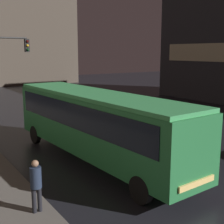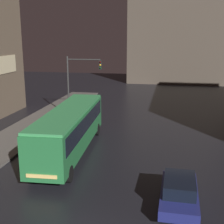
{
  "view_description": "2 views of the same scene",
  "coord_description": "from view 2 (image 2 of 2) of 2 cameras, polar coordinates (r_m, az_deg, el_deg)",
  "views": [
    {
      "loc": [
        -10.56,
        -2.01,
        5.12
      ],
      "look_at": [
        -0.54,
        13.15,
        1.59
      ],
      "focal_mm": 50.0,
      "sensor_mm": 36.0,
      "label": 1
    },
    {
      "loc": [
        3.48,
        -10.05,
        8.21
      ],
      "look_at": [
        -0.9,
        13.03,
        2.51
      ],
      "focal_mm": 50.0,
      "sensor_mm": 36.0,
      "label": 2
    }
  ],
  "objects": [
    {
      "name": "car_taxi",
      "position": [
        16.3,
        12.19,
        -14.01
      ],
      "size": [
        1.92,
        4.38,
        1.43
      ],
      "rotation": [
        0.0,
        0.0,
        3.12
      ],
      "color": "navy",
      "rests_on": "ground"
    },
    {
      "name": "bus_near",
      "position": [
        22.29,
        -7.68,
        -2.64
      ],
      "size": [
        3.08,
        11.92,
        3.27
      ],
      "rotation": [
        0.0,
        0.0,
        3.19
      ],
      "color": "#236B38",
      "rests_on": "ground"
    },
    {
      "name": "traffic_light_main",
      "position": [
        31.28,
        -5.94,
        6.38
      ],
      "size": [
        3.59,
        0.35,
        6.33
      ],
      "color": "#2D2D2D",
      "rests_on": "ground"
    },
    {
      "name": "building_far_backdrop",
      "position": [
        60.99,
        12.28,
        14.71
      ],
      "size": [
        18.07,
        12.0,
        19.35
      ],
      "color": "#4C4238",
      "rests_on": "ground"
    }
  ]
}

